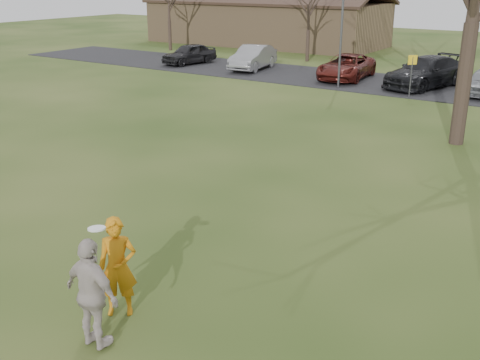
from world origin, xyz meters
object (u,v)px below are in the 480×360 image
(car_1, at_px, (253,57))
(lamp_post, at_px, (343,11))
(car_2, at_px, (346,67))
(catching_play, at_px, (92,294))
(building, at_px, (265,21))
(car_0, at_px, (189,54))
(player_defender, at_px, (118,267))
(car_3, at_px, (426,72))

(car_1, relative_size, lamp_post, 0.72)
(car_2, xyz_separation_m, lamp_post, (0.74, -2.65, 3.24))
(car_1, xyz_separation_m, catching_play, (13.30, -25.65, 0.21))
(building, bearing_deg, catching_play, -62.31)
(car_0, relative_size, car_1, 0.88)
(car_0, distance_m, catching_play, 31.10)
(car_2, distance_m, catching_play, 26.59)
(car_2, height_order, lamp_post, lamp_post)
(player_defender, xyz_separation_m, car_2, (-6.55, 24.72, -0.19))
(car_3, bearing_deg, building, 161.50)
(car_0, bearing_deg, car_3, 12.17)
(car_0, distance_m, car_1, 4.84)
(car_1, bearing_deg, building, 109.17)
(player_defender, xyz_separation_m, building, (-19.81, 37.57, 1.01))
(car_1, relative_size, building, 0.22)
(car_0, distance_m, building, 13.46)
(car_3, height_order, building, building)
(player_defender, relative_size, catching_play, 0.87)
(car_2, xyz_separation_m, car_3, (4.57, -0.05, 0.10))
(catching_play, bearing_deg, player_defender, 113.08)
(player_defender, relative_size, lamp_post, 0.29)
(catching_play, bearing_deg, lamp_post, 105.11)
(player_defender, relative_size, building, 0.09)
(car_2, relative_size, building, 0.24)
(car_3, xyz_separation_m, lamp_post, (-3.83, -2.61, 3.13))
(player_defender, distance_m, car_3, 24.75)
(car_0, bearing_deg, player_defender, -43.03)
(player_defender, xyz_separation_m, lamp_post, (-5.81, 22.07, 3.05))
(catching_play, distance_m, lamp_post, 24.02)
(car_1, xyz_separation_m, car_3, (10.92, -0.02, 0.06))
(player_defender, distance_m, lamp_post, 23.02)
(building, bearing_deg, lamp_post, -47.91)
(catching_play, height_order, building, building)
(car_2, relative_size, catching_play, 2.36)
(player_defender, bearing_deg, car_0, 88.00)
(car_1, xyz_separation_m, car_2, (6.35, 0.02, -0.05))
(car_2, height_order, building, building)
(lamp_post, bearing_deg, catching_play, -74.89)
(car_1, relative_size, catching_play, 2.13)
(car_3, relative_size, building, 0.27)
(car_1, xyz_separation_m, building, (-6.92, 12.87, 1.15))
(car_1, bearing_deg, lamp_post, -29.47)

